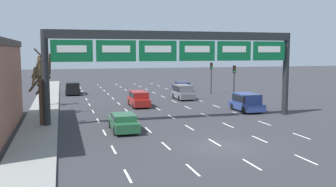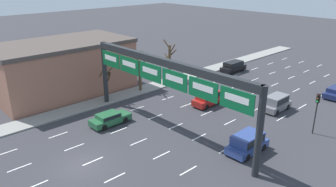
% 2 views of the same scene
% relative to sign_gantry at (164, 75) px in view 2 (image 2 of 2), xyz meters
% --- Properties ---
extents(ground_plane, '(220.00, 220.00, 0.00)m').
position_rel_sign_gantry_xyz_m(ground_plane, '(0.00, -9.33, -6.05)').
color(ground_plane, '#333338').
extents(sidewalk_left, '(2.80, 110.00, 0.15)m').
position_rel_sign_gantry_xyz_m(sidewalk_left, '(-11.30, -9.33, -5.98)').
color(sidewalk_left, gray).
rests_on(sidewalk_left, ground_plane).
extents(lane_dashes, '(13.32, 67.00, 0.01)m').
position_rel_sign_gantry_xyz_m(lane_dashes, '(0.00, 4.17, -6.05)').
color(lane_dashes, white).
rests_on(lane_dashes, ground_plane).
extents(sign_gantry, '(21.96, 0.70, 7.63)m').
position_rel_sign_gantry_xyz_m(sign_gantry, '(0.00, 0.00, 0.00)').
color(sign_gantry, '#232628').
rests_on(sign_gantry, ground_plane).
extents(building_near, '(10.00, 17.58, 6.84)m').
position_rel_sign_gantry_xyz_m(building_near, '(-18.00, -1.80, -2.62)').
color(building_near, '#9E6651').
rests_on(building_near, ground_plane).
extents(car_green, '(1.80, 4.40, 1.31)m').
position_rel_sign_gantry_xyz_m(car_green, '(-5.16, -3.15, -5.34)').
color(car_green, '#235B38').
rests_on(car_green, ground_plane).
extents(suv_red, '(1.80, 4.31, 1.67)m').
position_rel_sign_gantry_xyz_m(suv_red, '(-1.57, 8.74, -5.12)').
color(suv_red, maroon).
rests_on(suv_red, ground_plane).
extents(car_navy, '(1.83, 4.76, 1.33)m').
position_rel_sign_gantry_xyz_m(car_navy, '(8.00, 23.04, -5.33)').
color(car_navy, '#19234C').
rests_on(car_navy, ground_plane).
extents(suv_black, '(1.94, 4.71, 1.71)m').
position_rel_sign_gantry_xyz_m(suv_black, '(-8.09, 22.61, -5.10)').
color(suv_black, black).
rests_on(suv_black, ground_plane).
extents(suv_grey, '(1.87, 4.08, 1.82)m').
position_rel_sign_gantry_xyz_m(suv_grey, '(4.94, 13.28, -5.05)').
color(suv_grey, slate).
rests_on(suv_grey, ground_plane).
extents(suv_blue, '(1.99, 4.24, 1.78)m').
position_rel_sign_gantry_xyz_m(suv_blue, '(8.11, 2.71, -5.07)').
color(suv_blue, navy).
rests_on(suv_blue, ground_plane).
extents(traffic_light_near_gantry, '(0.30, 0.35, 4.24)m').
position_rel_sign_gantry_xyz_m(traffic_light_near_gantry, '(10.57, 10.62, -3.00)').
color(traffic_light_near_gantry, black).
rests_on(traffic_light_near_gantry, ground_plane).
extents(tree_bare_closest, '(1.71, 1.73, 6.14)m').
position_rel_sign_gantry_xyz_m(tree_bare_closest, '(-11.72, 11.79, -2.87)').
color(tree_bare_closest, brown).
rests_on(tree_bare_closest, sidewalk_left).
extents(tree_bare_second, '(1.82, 1.69, 5.65)m').
position_rel_sign_gantry_xyz_m(tree_bare_second, '(-11.16, 5.74, -3.13)').
color(tree_bare_second, brown).
rests_on(tree_bare_second, sidewalk_left).
extents(tree_bare_third, '(1.79, 1.54, 4.58)m').
position_rel_sign_gantry_xyz_m(tree_bare_third, '(-11.11, 0.38, -3.64)').
color(tree_bare_third, brown).
rests_on(tree_bare_third, sidewalk_left).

